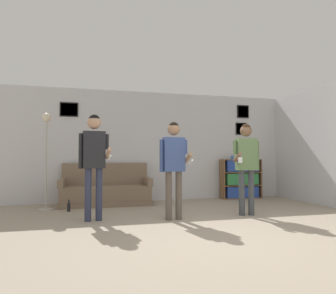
{
  "coord_description": "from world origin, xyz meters",
  "views": [
    {
      "loc": [
        -1.77,
        -3.61,
        1.06
      ],
      "look_at": [
        -0.4,
        1.86,
        1.26
      ],
      "focal_mm": 32.0,
      "sensor_mm": 36.0,
      "label": 1
    }
  ],
  "objects_px": {
    "bookshelf": "(241,179)",
    "floor_lamp": "(46,147)",
    "person_player_foreground_center": "(174,159)",
    "drinking_cup": "(232,157)",
    "person_watcher_holding_cup": "(246,159)",
    "bottle_on_floor": "(69,207)",
    "couch": "(106,191)",
    "person_player_foreground_left": "(94,154)"
  },
  "relations": [
    {
      "from": "bookshelf",
      "to": "floor_lamp",
      "type": "relative_size",
      "value": 0.54
    },
    {
      "from": "person_player_foreground_center",
      "to": "drinking_cup",
      "type": "xyz_separation_m",
      "value": [
        2.17,
        2.17,
        0.03
      ]
    },
    {
      "from": "person_watcher_holding_cup",
      "to": "bottle_on_floor",
      "type": "bearing_deg",
      "value": 159.51
    },
    {
      "from": "bookshelf",
      "to": "floor_lamp",
      "type": "distance_m",
      "value": 4.78
    },
    {
      "from": "couch",
      "to": "drinking_cup",
      "type": "distance_m",
      "value": 3.32
    },
    {
      "from": "floor_lamp",
      "to": "person_player_foreground_left",
      "type": "xyz_separation_m",
      "value": [
        0.94,
        -1.29,
        -0.15
      ]
    },
    {
      "from": "bookshelf",
      "to": "person_player_foreground_left",
      "type": "height_order",
      "value": "person_player_foreground_left"
    },
    {
      "from": "person_watcher_holding_cup",
      "to": "bottle_on_floor",
      "type": "relative_size",
      "value": 7.25
    },
    {
      "from": "couch",
      "to": "drinking_cup",
      "type": "relative_size",
      "value": 21.34
    },
    {
      "from": "floor_lamp",
      "to": "drinking_cup",
      "type": "xyz_separation_m",
      "value": [
        4.44,
        0.65,
        -0.2
      ]
    },
    {
      "from": "person_player_foreground_left",
      "to": "person_player_foreground_center",
      "type": "relative_size",
      "value": 1.07
    },
    {
      "from": "bookshelf",
      "to": "person_player_foreground_left",
      "type": "distance_m",
      "value": 4.26
    },
    {
      "from": "floor_lamp",
      "to": "person_player_foreground_left",
      "type": "bearing_deg",
      "value": -54.02
    },
    {
      "from": "bookshelf",
      "to": "person_watcher_holding_cup",
      "type": "height_order",
      "value": "person_watcher_holding_cup"
    },
    {
      "from": "drinking_cup",
      "to": "person_watcher_holding_cup",
      "type": "bearing_deg",
      "value": -109.77
    },
    {
      "from": "floor_lamp",
      "to": "person_player_foreground_left",
      "type": "height_order",
      "value": "floor_lamp"
    },
    {
      "from": "couch",
      "to": "person_player_foreground_left",
      "type": "relative_size",
      "value": 1.12
    },
    {
      "from": "bookshelf",
      "to": "drinking_cup",
      "type": "height_order",
      "value": "drinking_cup"
    },
    {
      "from": "person_player_foreground_left",
      "to": "couch",
      "type": "bearing_deg",
      "value": 80.94
    },
    {
      "from": "bookshelf",
      "to": "bottle_on_floor",
      "type": "distance_m",
      "value": 4.33
    },
    {
      "from": "couch",
      "to": "floor_lamp",
      "type": "height_order",
      "value": "floor_lamp"
    },
    {
      "from": "bookshelf",
      "to": "person_player_foreground_center",
      "type": "distance_m",
      "value": 3.28
    },
    {
      "from": "floor_lamp",
      "to": "bottle_on_floor",
      "type": "height_order",
      "value": "floor_lamp"
    },
    {
      "from": "person_player_foreground_center",
      "to": "person_player_foreground_left",
      "type": "bearing_deg",
      "value": 170.16
    },
    {
      "from": "person_player_foreground_left",
      "to": "drinking_cup",
      "type": "relative_size",
      "value": 18.99
    },
    {
      "from": "person_player_foreground_center",
      "to": "couch",
      "type": "bearing_deg",
      "value": 118.03
    },
    {
      "from": "floor_lamp",
      "to": "person_player_foreground_center",
      "type": "height_order",
      "value": "floor_lamp"
    },
    {
      "from": "couch",
      "to": "floor_lamp",
      "type": "bearing_deg",
      "value": -159.27
    },
    {
      "from": "drinking_cup",
      "to": "floor_lamp",
      "type": "bearing_deg",
      "value": -171.64
    },
    {
      "from": "person_watcher_holding_cup",
      "to": "bottle_on_floor",
      "type": "height_order",
      "value": "person_watcher_holding_cup"
    },
    {
      "from": "person_player_foreground_center",
      "to": "person_watcher_holding_cup",
      "type": "distance_m",
      "value": 1.41
    },
    {
      "from": "couch",
      "to": "bookshelf",
      "type": "distance_m",
      "value": 3.47
    },
    {
      "from": "bookshelf",
      "to": "drinking_cup",
      "type": "xyz_separation_m",
      "value": [
        -0.24,
        0.0,
        0.56
      ]
    },
    {
      "from": "drinking_cup",
      "to": "person_player_foreground_left",
      "type": "bearing_deg",
      "value": -151.0
    },
    {
      "from": "person_player_foreground_left",
      "to": "drinking_cup",
      "type": "height_order",
      "value": "person_player_foreground_left"
    },
    {
      "from": "person_player_foreground_center",
      "to": "person_watcher_holding_cup",
      "type": "height_order",
      "value": "person_watcher_holding_cup"
    },
    {
      "from": "couch",
      "to": "floor_lamp",
      "type": "relative_size",
      "value": 1.02
    },
    {
      "from": "person_watcher_holding_cup",
      "to": "bottle_on_floor",
      "type": "distance_m",
      "value": 3.55
    },
    {
      "from": "couch",
      "to": "bottle_on_floor",
      "type": "relative_size",
      "value": 8.66
    },
    {
      "from": "couch",
      "to": "person_player_foreground_left",
      "type": "height_order",
      "value": "person_player_foreground_left"
    },
    {
      "from": "person_player_foreground_left",
      "to": "person_player_foreground_center",
      "type": "bearing_deg",
      "value": -9.84
    },
    {
      "from": "person_player_foreground_center",
      "to": "bottle_on_floor",
      "type": "xyz_separation_m",
      "value": [
        -1.8,
        1.26,
        -0.94
      ]
    }
  ]
}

